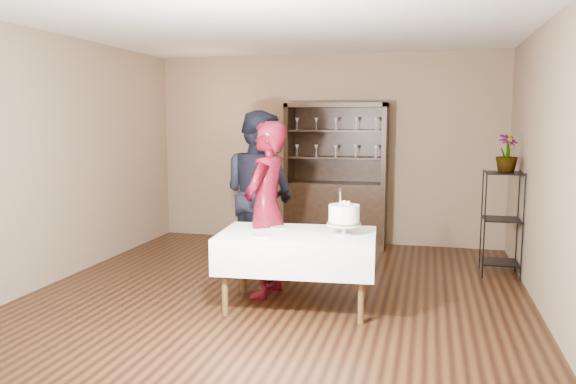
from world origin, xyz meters
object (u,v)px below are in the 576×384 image
at_px(china_hutch, 336,199).
at_px(man, 259,193).
at_px(plant_etagere, 502,219).
at_px(cake_table, 297,250).
at_px(potted_plant, 507,153).
at_px(cake, 344,216).
at_px(woman, 266,209).

xyz_separation_m(china_hutch, man, (-0.62, -1.65, 0.27)).
bearing_deg(china_hutch, plant_etagere, -26.83).
distance_m(cake_table, potted_plant, 2.76).
height_order(cake_table, cake, cake).
height_order(plant_etagere, cake, plant_etagere).
relative_size(woman, man, 0.94).
relative_size(china_hutch, plant_etagere, 1.67).
height_order(plant_etagere, cake_table, plant_etagere).
bearing_deg(plant_etagere, cake_table, -140.37).
bearing_deg(potted_plant, cake_table, -140.37).
distance_m(man, potted_plant, 2.83).
bearing_deg(cake, plant_etagere, 46.22).
bearing_deg(potted_plant, china_hutch, 153.85).
relative_size(china_hutch, cake, 4.58).
height_order(china_hutch, plant_etagere, china_hutch).
distance_m(cake_table, cake, 0.56).
height_order(cake, potted_plant, potted_plant).
height_order(plant_etagere, man, man).
height_order(cake_table, potted_plant, potted_plant).
bearing_deg(cake_table, plant_etagere, 39.63).
bearing_deg(china_hutch, cake_table, -88.34).
height_order(china_hutch, woman, china_hutch).
bearing_deg(cake_table, potted_plant, 39.63).
height_order(plant_etagere, potted_plant, potted_plant).
relative_size(cake_table, woman, 0.86).
xyz_separation_m(woman, cake, (0.83, -0.28, 0.02)).
distance_m(china_hutch, woman, 2.44).
relative_size(cake_table, cake, 3.48).
bearing_deg(cake_table, man, 123.62).
bearing_deg(woman, plant_etagere, 128.77).
relative_size(woman, potted_plant, 4.14).
bearing_deg(potted_plant, cake, -133.87).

